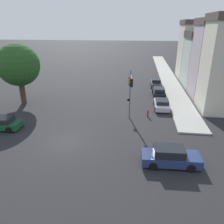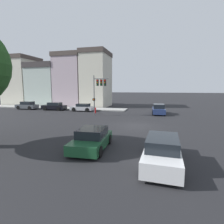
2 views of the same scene
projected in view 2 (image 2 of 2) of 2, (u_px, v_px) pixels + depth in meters
name	position (u px, v px, depth m)	size (l,w,h in m)	color
ground_plane	(135.00, 126.00, 18.64)	(300.00, 300.00, 0.00)	black
rowhouse_backdrop	(56.00, 81.00, 40.65)	(8.05, 25.35, 11.89)	beige
traffic_signal	(99.00, 87.00, 25.09)	(0.77, 2.32, 5.82)	#515456
crossing_car_0	(159.00, 109.00, 27.04)	(4.69, 2.06, 1.57)	navy
crossing_car_1	(92.00, 139.00, 11.52)	(4.18, 2.17, 1.36)	#194728
crossing_car_2	(162.00, 151.00, 9.14)	(4.83, 2.05, 1.52)	silver
parked_car_0	(83.00, 107.00, 30.59)	(2.02, 4.02, 1.31)	#B7B7BC
parked_car_1	(54.00, 106.00, 31.98)	(1.97, 4.37, 1.41)	black
parked_car_2	(27.00, 106.00, 33.29)	(1.89, 4.11, 1.48)	#4C5156
fire_hydrant	(95.00, 110.00, 28.03)	(0.22, 0.22, 0.92)	red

